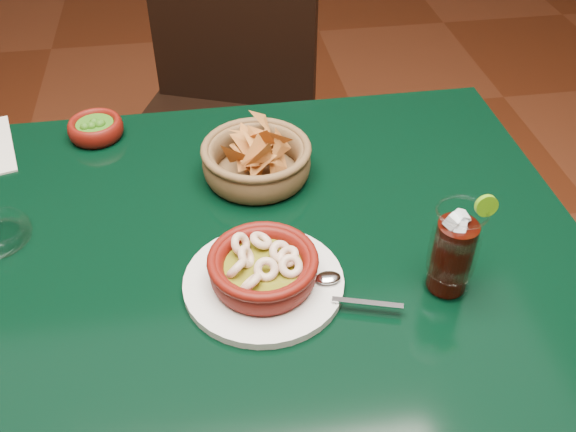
{
  "coord_description": "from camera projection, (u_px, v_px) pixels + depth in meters",
  "views": [
    {
      "loc": [
        0.03,
        -0.72,
        1.42
      ],
      "look_at": [
        0.14,
        -0.02,
        0.81
      ],
      "focal_mm": 40.0,
      "sensor_mm": 36.0,
      "label": 1
    }
  ],
  "objects": [
    {
      "name": "dining_chair",
      "position": [
        221.0,
        114.0,
        1.65
      ],
      "size": [
        0.59,
        0.59,
        0.99
      ],
      "color": "black",
      "rests_on": "ground"
    },
    {
      "name": "dining_table",
      "position": [
        201.0,
        291.0,
        1.04
      ],
      "size": [
        1.2,
        0.8,
        0.75
      ],
      "color": "black",
      "rests_on": "ground"
    },
    {
      "name": "guacamole_ramekin",
      "position": [
        96.0,
        128.0,
        1.19
      ],
      "size": [
        0.12,
        0.12,
        0.04
      ],
      "color": "#510C07",
      "rests_on": "dining_table"
    },
    {
      "name": "cola_drink",
      "position": [
        453.0,
        251.0,
        0.87
      ],
      "size": [
        0.14,
        0.14,
        0.16
      ],
      "color": "white",
      "rests_on": "dining_table"
    },
    {
      "name": "shrimp_plate",
      "position": [
        264.0,
        271.0,
        0.89
      ],
      "size": [
        0.29,
        0.23,
        0.07
      ],
      "color": "silver",
      "rests_on": "dining_table"
    },
    {
      "name": "chip_basket",
      "position": [
        257.0,
        160.0,
        1.08
      ],
      "size": [
        0.22,
        0.22,
        0.12
      ],
      "color": "brown",
      "rests_on": "dining_table"
    }
  ]
}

